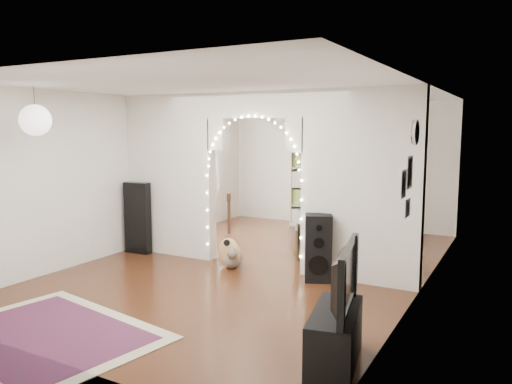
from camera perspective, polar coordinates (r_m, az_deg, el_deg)
The scene contains 25 objects.
floor at distance 7.93m, azimuth -0.03°, elevation -8.42°, with size 7.50×7.50×0.00m, color black.
ceiling at distance 7.65m, azimuth -0.03°, elevation 11.44°, with size 5.00×7.50×0.02m, color white.
wall_back at distance 11.10m, azimuth 9.28°, elevation 3.09°, with size 5.00×0.02×2.70m, color silver.
wall_front at distance 4.76m, azimuth -22.20°, elevation -2.91°, with size 5.00×0.02×2.70m, color silver.
wall_left at distance 9.13m, azimuth -13.96°, elevation 2.08°, with size 0.02×7.50×2.70m, color silver.
wall_right at distance 6.84m, azimuth 18.68°, elevation 0.22°, with size 0.02×7.50×2.70m, color silver.
divider_wall at distance 7.66m, azimuth -0.03°, elevation 1.89°, with size 5.00×0.20×2.70m.
fairy_lights at distance 7.54m, azimuth -0.51°, elevation 2.75°, with size 1.64×0.04×1.60m, color #FFEABF, non-canonical shape.
window at distance 10.49m, azimuth -7.21°, elevation 3.71°, with size 0.04×1.20×1.40m, color white.
wall_clock at distance 6.21m, azimuth 17.81°, elevation 6.51°, with size 0.31×0.31×0.03m, color white.
picture_frames at distance 5.85m, azimuth 16.85°, elevation 0.63°, with size 0.02×0.50×0.70m, color white, non-canonical shape.
paper_lantern at distance 7.02m, azimuth -23.90°, elevation 7.51°, with size 0.40×0.40×0.40m, color white.
ceiling_fan at distance 9.44m, azimuth 5.85°, elevation 8.80°, with size 1.10×1.10×0.30m, color gold, non-canonical shape.
area_rug at distance 5.83m, azimuth -23.05°, elevation -14.83°, with size 2.34×1.76×0.02m, color maroon.
guitar_case at distance 8.83m, azimuth -13.37°, elevation -2.90°, with size 0.47×0.16×1.23m, color black.
acoustic_guitar at distance 7.71m, azimuth -3.09°, elevation -5.59°, with size 0.42×0.28×0.98m.
tabby_cat at distance 7.75m, azimuth -2.62°, elevation -7.63°, with size 0.37×0.55×0.37m.
floor_speaker at distance 7.12m, azimuth 7.12°, elevation -6.36°, with size 0.47×0.44×0.95m.
media_console at distance 4.82m, azimuth 9.01°, elevation -16.02°, with size 0.40×1.00×0.50m, color black.
tv at distance 4.62m, azimuth 9.15°, elevation -9.64°, with size 1.07×0.14×0.62m, color black.
bookcase at distance 10.94m, azimuth 8.32°, elevation 0.47°, with size 1.68×0.43×1.72m, color beige.
dining_table at distance 9.67m, azimuth 9.24°, elevation -1.51°, with size 1.23×0.85×0.76m.
flower_vase at distance 9.65m, azimuth 9.26°, elevation -0.52°, with size 0.18×0.18×0.19m, color silver.
dining_chair_left at distance 8.40m, azimuth 6.47°, elevation -5.69°, with size 0.57×0.59×0.53m, color #473623.
dining_chair_right at distance 7.72m, azimuth 8.67°, elevation -7.01°, with size 0.53×0.55×0.50m, color #473623.
Camera 1 is at (3.65, -6.70, 2.15)m, focal length 35.00 mm.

